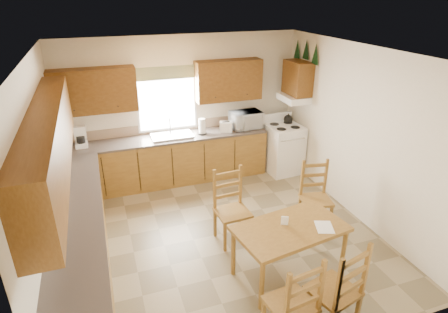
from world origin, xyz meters
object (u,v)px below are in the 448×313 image
object	(u,v)px
stove	(283,149)
chair_near_left	(334,285)
chair_far_right	(316,196)
microwave	(246,120)
dining_table	(288,251)
chair_far_left	(233,208)
chair_near_right	(291,299)

from	to	relation	value
stove	chair_near_left	bearing A→B (deg)	-112.85
chair_near_left	chair_far_right	distance (m)	1.95
microwave	dining_table	world-z (taller)	microwave
microwave	chair_near_left	world-z (taller)	microwave
microwave	chair_far_left	size ratio (longest dim) A/B	0.49
dining_table	chair_far_left	bearing A→B (deg)	105.92
stove	dining_table	bearing A→B (deg)	-119.30
chair_far_right	chair_far_left	bearing A→B (deg)	-170.81
microwave	chair_far_right	bearing A→B (deg)	-86.33
microwave	chair_near_right	distance (m)	4.13
stove	microwave	xyz separation A→B (m)	(-0.70, 0.30, 0.61)
stove	chair_far_right	world-z (taller)	chair_far_right
stove	chair_near_left	xyz separation A→B (m)	(-1.30, -3.64, 0.09)
chair_far_left	microwave	bearing A→B (deg)	60.15
chair_far_right	chair_near_right	bearing A→B (deg)	-116.99
stove	microwave	bearing A→B (deg)	153.67
microwave	chair_near_right	xyz separation A→B (m)	(-1.10, -3.94, -0.54)
stove	dining_table	size ratio (longest dim) A/B	0.70
chair_near_right	chair_far_left	world-z (taller)	chair_far_left
dining_table	microwave	bearing A→B (deg)	69.22
stove	chair_near_right	distance (m)	4.06
chair_far_left	stove	bearing A→B (deg)	42.80
chair_near_left	chair_near_right	size ratio (longest dim) A/B	1.03
microwave	chair_far_left	xyz separation A→B (m)	(-1.07, -2.14, -0.53)
chair_near_right	microwave	bearing A→B (deg)	-113.15
stove	chair_near_right	size ratio (longest dim) A/B	0.87
dining_table	chair_near_right	xyz separation A→B (m)	(-0.46, -0.88, 0.18)
chair_far_left	chair_far_right	bearing A→B (deg)	-5.74
microwave	dining_table	bearing A→B (deg)	-105.63
chair_near_right	chair_far_right	size ratio (longest dim) A/B	1.05
chair_near_left	chair_far_left	bearing A→B (deg)	-90.26
chair_near_left	chair_far_right	xyz separation A→B (m)	(0.88, 1.74, -0.04)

